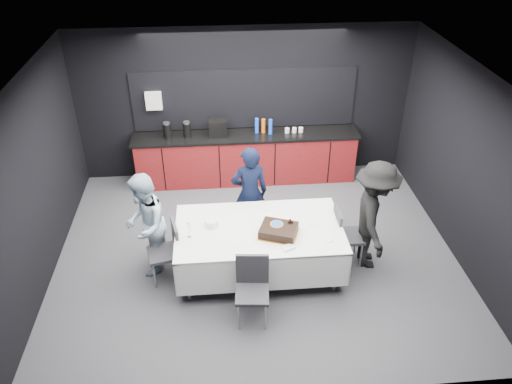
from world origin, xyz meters
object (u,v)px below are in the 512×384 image
champagne_flute (189,227)px  person_center (250,193)px  chair_right (344,232)px  person_right (374,216)px  cake_assembly (279,230)px  party_table (259,236)px  plate_stack (212,223)px  chair_left (168,247)px  chair_near (252,284)px  person_left (145,225)px

champagne_flute → person_center: 1.35m
chair_right → person_right: bearing=-9.6°
cake_assembly → chair_right: bearing=16.2°
champagne_flute → chair_right: 2.25m
party_table → plate_stack: plate_stack is taller
chair_left → chair_near: same height
cake_assembly → person_left: 1.87m
cake_assembly → person_center: size_ratio=0.40×
chair_near → champagne_flute: bearing=137.1°
person_left → person_right: bearing=88.8°
party_table → champagne_flute: bearing=-173.1°
party_table → person_center: 0.90m
champagne_flute → chair_near: 1.16m
plate_stack → person_right: person_right is taller
cake_assembly → champagne_flute: bearing=177.6°
chair_right → person_right: size_ratio=0.55×
chair_near → person_right: size_ratio=0.55×
chair_left → person_right: person_right is taller
chair_right → chair_near: 1.72m
chair_near → person_center: 1.76m
chair_left → chair_right: bearing=3.1°
party_table → champagne_flute: (-0.96, -0.12, 0.30)m
chair_near → person_left: bearing=143.2°
party_table → chair_near: size_ratio=2.51×
chair_right → person_left: person_left is taller
chair_near → person_left: size_ratio=0.59×
cake_assembly → champagne_flute: champagne_flute is taller
plate_stack → chair_near: 1.12m
chair_left → champagne_flute: bearing=-18.1°
cake_assembly → plate_stack: 0.95m
chair_right → person_center: bearing=149.8°
cake_assembly → person_center: bearing=106.7°
chair_right → person_center: (-1.31, 0.76, 0.25)m
chair_right → person_left: size_ratio=0.59×
party_table → champagne_flute: 1.01m
chair_right → chair_left: bearing=-176.9°
party_table → person_center: person_center is taller
person_right → chair_left: bearing=99.7°
person_right → person_center: bearing=72.3°
party_table → plate_stack: (-0.65, 0.11, 0.19)m
champagne_flute → person_right: person_right is taller
champagne_flute → person_left: person_left is taller
plate_stack → champagne_flute: (-0.30, -0.23, 0.11)m
champagne_flute → person_left: bearing=152.5°
party_table → chair_right: size_ratio=2.51×
party_table → person_center: (-0.06, 0.89, 0.14)m
person_center → person_left: 1.66m
chair_left → plate_stack: bearing=11.6°
chair_near → person_left: (-1.41, 1.06, 0.24)m
chair_left → person_left: person_left is taller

